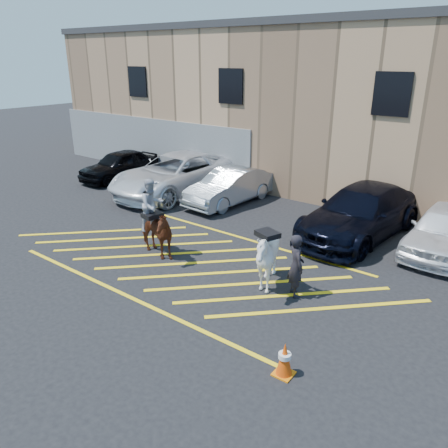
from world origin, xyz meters
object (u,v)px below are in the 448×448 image
Objects in this scene: car_black_suv at (120,165)px; traffic_cone at (285,359)px; car_blue_suv at (361,212)px; car_silver_sedan at (230,186)px; car_white_suv at (445,230)px; saddled_white at (267,258)px; handler at (296,265)px; car_white_pickup at (176,174)px; mounted_bay at (153,225)px.

car_black_suv reaches higher than traffic_cone.
car_silver_sedan is at bearing -175.28° from car_blue_suv.
car_white_suv reaches higher than car_black_suv.
saddled_white is (-3.21, -5.36, 0.13)m from car_white_suv.
handler is at bearing -37.14° from car_silver_sedan.
car_white_pickup is at bearing 142.71° from traffic_cone.
car_silver_sedan is 7.33m from saddled_white.
mounted_bay is at bearing -122.85° from car_blue_suv.
saddled_white reaches higher than car_blue_suv.
car_blue_suv is at bearing 50.70° from mounted_bay.
car_blue_suv is 2.36× the size of mounted_bay.
mounted_bay reaches higher than car_white_pickup.
car_black_suv is at bearing -178.63° from car_white_pickup.
car_blue_suv reaches higher than car_white_suv.
car_silver_sedan is at bearing 134.25° from saddled_white.
car_white_pickup is at bearing 127.19° from mounted_bay.
car_black_suv is 0.67× the size of car_white_pickup.
car_white_pickup is 3.25× the size of saddled_white.
car_black_suv is 5.84× the size of traffic_cone.
car_blue_suv is 2.63m from car_white_suv.
mounted_bay is (4.00, -5.27, 0.11)m from car_white_pickup.
car_silver_sedan is at bearing -177.07° from car_white_suv.
saddled_white reaches higher than handler.
car_blue_suv is 7.99× the size of traffic_cone.
car_silver_sedan is at bearing 9.68° from car_white_pickup.
car_black_suv is at bearing 157.14° from saddled_white.
mounted_bay is at bearing -33.36° from car_black_suv.
traffic_cone is (13.96, -7.69, -0.36)m from car_black_suv.
car_white_suv is at bearing 4.87° from car_white_pickup.
car_silver_sedan is at bearing 102.57° from mounted_bay.
car_white_suv is at bearing -72.58° from handler.
car_white_suv is 9.10m from mounted_bay.
handler reaches higher than car_black_suv.
traffic_cone is (7.25, -7.96, -0.36)m from car_silver_sedan.
car_silver_sedan is at bearing 2.79° from car_black_suv.
car_white_pickup is at bearing -169.17° from car_silver_sedan.
saddled_white is at bearing -90.21° from car_blue_suv.
car_blue_suv is 7.95m from traffic_cone.
car_black_suv is 2.16× the size of saddled_white.
car_white_pickup reaches higher than car_silver_sedan.
mounted_bay is (-4.46, -5.45, 0.15)m from car_blue_suv.
traffic_cone is (1.34, -2.85, -0.48)m from handler.
car_black_suv is 9.60m from mounted_bay.
car_white_suv is at bearing 1.96° from car_black_suv.
car_white_suv is at bearing 39.00° from mounted_bay.
car_black_suv is 0.97× the size of car_silver_sedan.
saddled_white is (3.86, 0.37, -0.12)m from mounted_bay.
car_white_pickup reaches higher than car_blue_suv.
saddled_white is (-0.59, -5.08, 0.04)m from car_blue_suv.
car_silver_sedan is at bearing 132.32° from traffic_cone.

